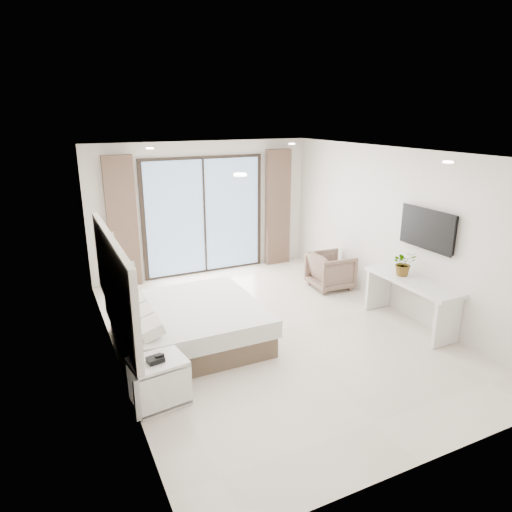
# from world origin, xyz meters

# --- Properties ---
(ground) EXTENTS (6.20, 6.20, 0.00)m
(ground) POSITION_xyz_m (0.00, 0.00, 0.00)
(ground) COLOR beige
(ground) RESTS_ON ground
(room_shell) EXTENTS (4.62, 6.22, 2.72)m
(room_shell) POSITION_xyz_m (-0.20, 0.75, 1.58)
(room_shell) COLOR silver
(room_shell) RESTS_ON ground
(bed) EXTENTS (2.03, 1.93, 0.71)m
(bed) POSITION_xyz_m (-1.29, 0.18, 0.30)
(bed) COLOR brown
(bed) RESTS_ON ground
(nightstand) EXTENTS (0.66, 0.57, 0.55)m
(nightstand) POSITION_xyz_m (-2.02, -1.04, 0.28)
(nightstand) COLOR silver
(nightstand) RESTS_ON ground
(phone) EXTENTS (0.20, 0.17, 0.06)m
(phone) POSITION_xyz_m (-2.04, -1.08, 0.59)
(phone) COLOR black
(phone) RESTS_ON nightstand
(console_desk) EXTENTS (0.52, 1.65, 0.77)m
(console_desk) POSITION_xyz_m (2.04, -0.73, 0.57)
(console_desk) COLOR silver
(console_desk) RESTS_ON ground
(plant) EXTENTS (0.47, 0.49, 0.31)m
(plant) POSITION_xyz_m (2.04, -0.52, 0.93)
(plant) COLOR #33662D
(plant) RESTS_ON console_desk
(armchair) EXTENTS (0.72, 0.77, 0.75)m
(armchair) POSITION_xyz_m (1.85, 1.16, 0.38)
(armchair) COLOR #7D5F52
(armchair) RESTS_ON ground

